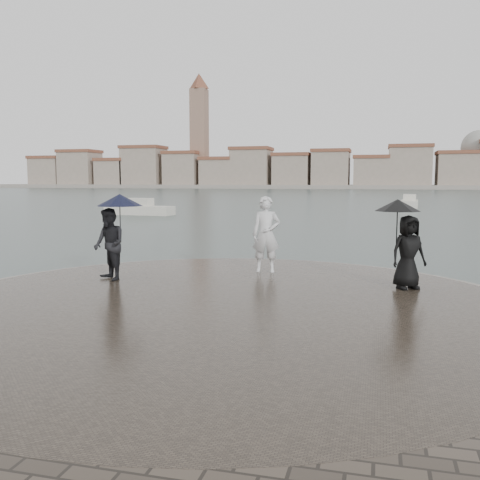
# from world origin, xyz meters

# --- Properties ---
(ground) EXTENTS (400.00, 400.00, 0.00)m
(ground) POSITION_xyz_m (0.00, 0.00, 0.00)
(ground) COLOR #2B3835
(ground) RESTS_ON ground
(kerb_ring) EXTENTS (12.50, 12.50, 0.32)m
(kerb_ring) POSITION_xyz_m (0.00, 3.50, 0.16)
(kerb_ring) COLOR gray
(kerb_ring) RESTS_ON ground
(quay_tip) EXTENTS (11.90, 11.90, 0.36)m
(quay_tip) POSITION_xyz_m (0.00, 3.50, 0.18)
(quay_tip) COLOR #2D261E
(quay_tip) RESTS_ON ground
(statue) EXTENTS (0.77, 0.56, 1.96)m
(statue) POSITION_xyz_m (0.07, 7.19, 1.34)
(statue) COLOR silver
(statue) RESTS_ON quay_tip
(visitor_left) EXTENTS (1.32, 1.15, 2.04)m
(visitor_left) POSITION_xyz_m (-3.22, 5.17, 1.49)
(visitor_left) COLOR black
(visitor_left) RESTS_ON quay_tip
(visitor_right) EXTENTS (1.22, 1.02, 1.95)m
(visitor_right) POSITION_xyz_m (3.43, 5.92, 1.46)
(visitor_right) COLOR black
(visitor_right) RESTS_ON quay_tip
(far_skyline) EXTENTS (260.00, 20.00, 37.00)m
(far_skyline) POSITION_xyz_m (-6.29, 160.71, 5.61)
(far_skyline) COLOR gray
(far_skyline) RESTS_ON ground
(boats) EXTENTS (47.69, 21.38, 1.50)m
(boats) POSITION_xyz_m (6.00, 38.62, 0.38)
(boats) COLOR beige
(boats) RESTS_ON ground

